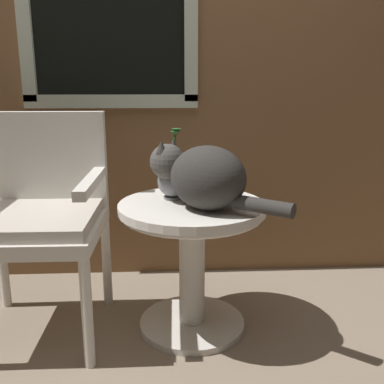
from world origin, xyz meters
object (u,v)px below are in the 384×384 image
object	(u,v)px
wicker_side_table	(192,243)
pewter_vase_with_ivy	(173,178)
wicker_chair	(38,208)
cat	(204,176)

from	to	relation	value
wicker_side_table	pewter_vase_with_ivy	bearing A→B (deg)	135.51
wicker_side_table	wicker_chair	distance (m)	0.69
wicker_chair	cat	xyz separation A→B (m)	(0.71, -0.14, 0.16)
wicker_side_table	pewter_vase_with_ivy	distance (m)	0.30
wicker_chair	cat	bearing A→B (deg)	-10.85
pewter_vase_with_ivy	wicker_side_table	bearing A→B (deg)	-44.49
wicker_side_table	wicker_chair	xyz separation A→B (m)	(-0.67, 0.06, 0.15)
wicker_side_table	cat	xyz separation A→B (m)	(0.04, -0.08, 0.32)
pewter_vase_with_ivy	wicker_chair	bearing A→B (deg)	-177.84
cat	pewter_vase_with_ivy	bearing A→B (deg)	128.00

